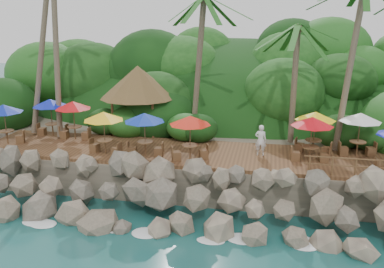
# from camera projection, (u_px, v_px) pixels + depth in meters

# --- Properties ---
(ground) EXTENTS (140.00, 140.00, 0.00)m
(ground) POSITION_uv_depth(u_px,v_px,m) (167.00, 238.00, 18.95)
(ground) COLOR #19514F
(ground) RESTS_ON ground
(land_base) EXTENTS (32.00, 25.20, 2.10)m
(land_base) POSITION_uv_depth(u_px,v_px,m) (215.00, 129.00, 33.76)
(land_base) COLOR gray
(land_base) RESTS_ON ground
(jungle_hill) EXTENTS (44.80, 28.00, 15.40)m
(jungle_hill) POSITION_uv_depth(u_px,v_px,m) (225.00, 120.00, 41.13)
(jungle_hill) COLOR #143811
(jungle_hill) RESTS_ON ground
(seawall) EXTENTS (29.00, 4.00, 2.30)m
(seawall) POSITION_uv_depth(u_px,v_px,m) (177.00, 197.00, 20.52)
(seawall) COLOR gray
(seawall) RESTS_ON ground
(terrace) EXTENTS (26.00, 5.00, 0.20)m
(terrace) POSITION_uv_depth(u_px,v_px,m) (192.00, 153.00, 24.01)
(terrace) COLOR brown
(terrace) RESTS_ON land_base
(jungle_foliage) EXTENTS (44.00, 16.00, 12.00)m
(jungle_foliage) POSITION_uv_depth(u_px,v_px,m) (213.00, 144.00, 33.11)
(jungle_foliage) COLOR #143811
(jungle_foliage) RESTS_ON ground
(foam_line) EXTENTS (25.20, 0.80, 0.06)m
(foam_line) POSITION_uv_depth(u_px,v_px,m) (169.00, 234.00, 19.22)
(foam_line) COLOR white
(foam_line) RESTS_ON ground
(palapa) EXTENTS (5.25, 5.25, 4.60)m
(palapa) POSITION_uv_depth(u_px,v_px,m) (138.00, 82.00, 27.47)
(palapa) COLOR brown
(palapa) RESTS_ON ground
(dining_clusters) EXTENTS (24.99, 5.45, 2.52)m
(dining_clusters) POSITION_uv_depth(u_px,v_px,m) (187.00, 118.00, 23.33)
(dining_clusters) COLOR brown
(dining_clusters) RESTS_ON terrace
(waiter) EXTENTS (0.70, 0.50, 1.82)m
(waiter) POSITION_uv_depth(u_px,v_px,m) (261.00, 140.00, 23.11)
(waiter) COLOR silver
(waiter) RESTS_ON terrace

